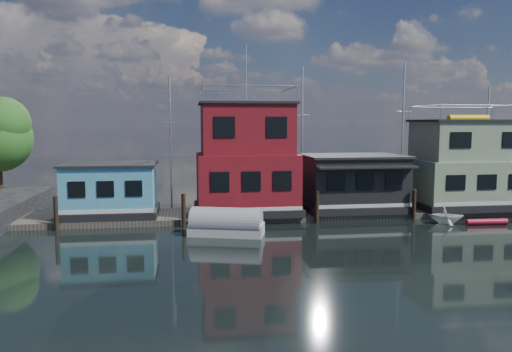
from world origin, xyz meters
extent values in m
plane|color=black|center=(0.00, 0.00, 0.00)|extent=(160.00, 160.00, 0.00)
cube|color=#595147|center=(0.00, 12.00, 0.20)|extent=(48.00, 5.00, 0.40)
cube|color=black|center=(-18.00, 12.00, 0.65)|extent=(6.40, 4.90, 0.50)
cube|color=#55AED8|center=(-18.00, 12.00, 2.40)|extent=(6.00, 4.50, 3.00)
cube|color=black|center=(-18.00, 12.00, 3.98)|extent=(6.30, 4.80, 0.16)
cube|color=black|center=(-8.50, 12.00, 0.65)|extent=(7.40, 5.90, 0.50)
cube|color=maroon|center=(-8.50, 12.00, 2.77)|extent=(7.00, 5.50, 3.74)
cube|color=maroon|center=(-8.50, 12.00, 6.37)|extent=(6.30, 4.95, 3.46)
cube|color=black|center=(-8.50, 12.00, 8.18)|extent=(6.65, 5.23, 0.16)
cylinder|color=silver|center=(-8.50, 12.00, 10.26)|extent=(0.08, 0.08, 4.00)
cube|color=black|center=(-0.50, 12.00, 0.65)|extent=(7.40, 5.40, 0.50)
cube|color=black|center=(-0.50, 12.00, 2.60)|extent=(7.00, 5.00, 3.40)
cube|color=black|center=(-0.50, 12.00, 4.38)|extent=(7.30, 5.30, 0.16)
cube|color=black|center=(-0.50, 9.20, 3.79)|extent=(7.00, 1.20, 0.12)
cube|color=black|center=(8.50, 12.00, 0.65)|extent=(8.40, 5.90, 0.50)
cube|color=gray|center=(8.50, 12.00, 2.46)|extent=(8.00, 5.50, 3.12)
cube|color=gray|center=(8.50, 12.00, 5.46)|extent=(7.20, 4.95, 2.88)
cube|color=black|center=(8.50, 12.00, 6.98)|extent=(7.60, 5.23, 0.16)
cylinder|color=yellow|center=(8.50, 12.00, 7.15)|extent=(3.20, 0.56, 0.56)
cylinder|color=#2D2116|center=(-21.00, 9.20, 1.10)|extent=(0.28, 0.28, 2.20)
cylinder|color=#2D2116|center=(-13.00, 9.20, 1.10)|extent=(0.28, 0.28, 2.20)
cylinder|color=#2D2116|center=(-4.00, 9.20, 1.10)|extent=(0.28, 0.28, 2.20)
cylinder|color=#2D2116|center=(3.00, 9.20, 1.10)|extent=(0.28, 0.28, 2.20)
cylinder|color=silver|center=(-14.00, 18.00, 5.25)|extent=(0.16, 0.16, 10.50)
cylinder|color=silver|center=(-14.00, 18.00, 6.83)|extent=(1.40, 0.06, 0.06)
cylinder|color=silver|center=(-3.00, 18.00, 5.75)|extent=(0.16, 0.16, 11.50)
cylinder|color=silver|center=(-3.00, 18.00, 7.48)|extent=(1.40, 0.06, 0.06)
cylinder|color=silver|center=(6.00, 18.00, 6.00)|extent=(0.16, 0.16, 12.00)
cylinder|color=silver|center=(6.00, 18.00, 7.80)|extent=(1.40, 0.06, 0.06)
cylinder|color=silver|center=(14.00, 18.00, 5.00)|extent=(0.16, 0.16, 10.00)
cylinder|color=silver|center=(14.00, 18.00, 6.50)|extent=(1.40, 0.06, 0.06)
cylinder|color=#382619|center=(-28.00, 20.00, 1.49)|extent=(0.44, 0.44, 2.97)
imported|color=white|center=(4.63, 7.78, 0.60)|extent=(2.77, 2.57, 1.20)
imported|color=#268E71|center=(-10.80, 8.79, 0.39)|extent=(4.62, 4.12, 0.79)
cylinder|color=#AE1228|center=(7.15, 7.02, 0.21)|extent=(2.84, 0.56, 0.41)
cube|color=silver|center=(-10.42, 6.39, 0.38)|extent=(4.80, 2.91, 0.75)
cylinder|color=#9D9EA2|center=(-10.42, 6.39, 0.80)|extent=(4.63, 2.95, 1.82)
camera|label=1|loc=(-12.84, -23.41, 6.85)|focal=35.00mm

